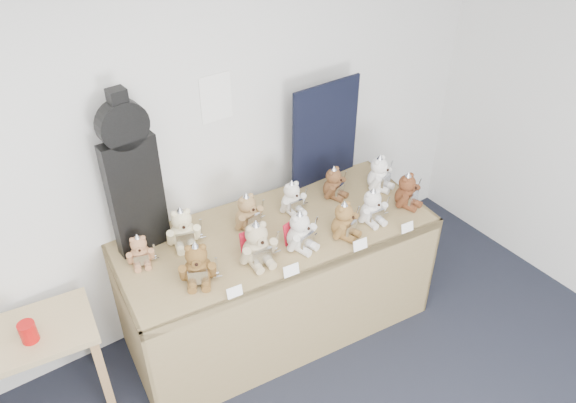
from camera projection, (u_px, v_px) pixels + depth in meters
room_shell at (216, 98)px, 3.38m from camera, size 6.00×6.00×6.00m
display_table at (283, 260)px, 3.58m from camera, size 2.08×1.04×0.84m
side_table at (23, 351)px, 3.12m from camera, size 0.85×0.54×0.67m
guitar_case at (132, 176)px, 3.13m from camera, size 0.32×0.11×1.02m
navy_board at (325, 133)px, 3.82m from camera, size 0.55×0.03×0.73m
red_cup at (28, 332)px, 2.99m from camera, size 0.09×0.09×0.12m
teddy_front_far_left at (197, 265)px, 3.10m from camera, size 0.23×0.23×0.29m
teddy_front_left at (257, 245)px, 3.23m from camera, size 0.25×0.22×0.31m
teddy_front_centre at (300, 232)px, 3.34m from camera, size 0.24×0.21×0.28m
teddy_front_right at (344, 221)px, 3.44m from camera, size 0.22×0.21×0.27m
teddy_front_far_right at (372, 207)px, 3.56m from camera, size 0.21×0.18×0.26m
teddy_front_end at (407, 191)px, 3.70m from camera, size 0.22×0.20×0.27m
teddy_back_left at (183, 229)px, 3.36m from camera, size 0.23×0.22×0.29m
teddy_back_centre_left at (248, 213)px, 3.51m from camera, size 0.22×0.19×0.27m
teddy_back_centre_right at (292, 198)px, 3.65m from camera, size 0.20×0.16×0.25m
teddy_back_right at (334, 184)px, 3.79m from camera, size 0.21×0.19×0.25m
teddy_back_end at (379, 174)px, 3.87m from camera, size 0.23×0.21×0.27m
teddy_back_far_left at (140, 251)px, 3.24m from camera, size 0.18×0.17×0.22m
entry_card_a at (235, 292)px, 3.04m from camera, size 0.09×0.03×0.06m
entry_card_b at (291, 270)px, 3.18m from camera, size 0.10×0.03×0.07m
entry_card_c at (360, 245)px, 3.36m from camera, size 0.10×0.03×0.07m
entry_card_d at (407, 227)px, 3.51m from camera, size 0.09×0.03×0.06m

